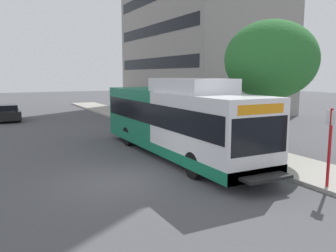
{
  "coord_description": "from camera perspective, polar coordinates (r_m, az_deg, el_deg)",
  "views": [
    {
      "loc": [
        -3.97,
        -11.53,
        3.82
      ],
      "look_at": [
        2.87,
        1.69,
        1.6
      ],
      "focal_mm": 37.12,
      "sensor_mm": 36.0,
      "label": 1
    }
  ],
  "objects": [
    {
      "name": "ground_plane",
      "position": [
        20.29,
        -15.6,
        -2.68
      ],
      "size": [
        120.0,
        120.0,
        0.0
      ],
      "primitive_type": "plane",
      "color": "#4C4C51"
    },
    {
      "name": "bus_stop_sign_pole",
      "position": [
        12.47,
        25.04,
        -2.35
      ],
      "size": [
        0.1,
        0.36,
        2.6
      ],
      "color": "red",
      "rests_on": "sidewalk_curb"
    },
    {
      "name": "sidewalk_curb",
      "position": [
        21.01,
        4.61,
        -1.82
      ],
      "size": [
        3.0,
        56.0,
        0.14
      ],
      "primitive_type": "cube",
      "color": "#A8A399",
      "rests_on": "ground"
    },
    {
      "name": "transit_bus",
      "position": [
        16.25,
        1.24,
        1.0
      ],
      "size": [
        2.58,
        12.25,
        3.65
      ],
      "color": "white",
      "rests_on": "ground"
    },
    {
      "name": "parked_car_far_lane",
      "position": [
        31.89,
        -24.86,
        2.02
      ],
      "size": [
        1.8,
        4.5,
        1.33
      ],
      "color": "black",
      "rests_on": "ground"
    },
    {
      "name": "street_tree_near_stop",
      "position": [
        16.9,
        16.52,
        10.35
      ],
      "size": [
        4.24,
        4.24,
        6.14
      ],
      "color": "#4C3823",
      "rests_on": "sidewalk_curb"
    }
  ]
}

